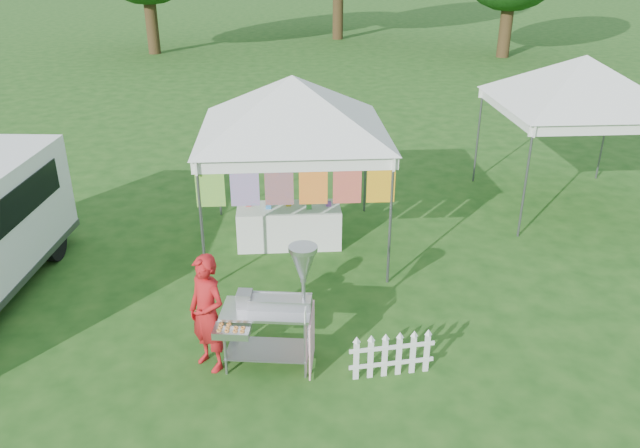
{
  "coord_description": "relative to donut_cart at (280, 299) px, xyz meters",
  "views": [
    {
      "loc": [
        -0.21,
        -6.43,
        4.98
      ],
      "look_at": [
        0.34,
        1.97,
        1.1
      ],
      "focal_mm": 35.0,
      "sensor_mm": 36.0,
      "label": 1
    }
  ],
  "objects": [
    {
      "name": "picket_fence",
      "position": [
        1.35,
        -0.28,
        -0.7
      ],
      "size": [
        1.08,
        0.14,
        0.56
      ],
      "rotation": [
        0.0,
        0.0,
        0.11
      ],
      "color": "white",
      "rests_on": "ground"
    },
    {
      "name": "canopy_main",
      "position": [
        0.27,
        3.43,
        1.99
      ],
      "size": [
        4.24,
        4.24,
        3.45
      ],
      "color": "#59595E",
      "rests_on": "ground"
    },
    {
      "name": "display_table",
      "position": [
        0.16,
        3.47,
        -0.64
      ],
      "size": [
        1.8,
        0.7,
        0.71
      ],
      "primitive_type": "cube",
      "color": "white",
      "rests_on": "ground"
    },
    {
      "name": "canopy_right",
      "position": [
        5.77,
        4.93,
        2.0
      ],
      "size": [
        4.24,
        4.24,
        3.45
      ],
      "color": "#59595E",
      "rests_on": "ground"
    },
    {
      "name": "vendor",
      "position": [
        -0.9,
        0.06,
        -0.21
      ],
      "size": [
        0.67,
        0.66,
        1.56
      ],
      "primitive_type": "imported",
      "rotation": [
        0.0,
        0.0,
        -0.76
      ],
      "color": "#B01519",
      "rests_on": "ground"
    },
    {
      "name": "ground",
      "position": [
        0.27,
        -0.07,
        -0.99
      ],
      "size": [
        120.0,
        120.0,
        0.0
      ],
      "primitive_type": "plane",
      "color": "#1B4814",
      "rests_on": "ground"
    },
    {
      "name": "donut_cart",
      "position": [
        0.0,
        0.0,
        0.0
      ],
      "size": [
        1.29,
        0.8,
        1.69
      ],
      "rotation": [
        0.0,
        0.0,
        -0.13
      ],
      "color": "gray",
      "rests_on": "ground"
    }
  ]
}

